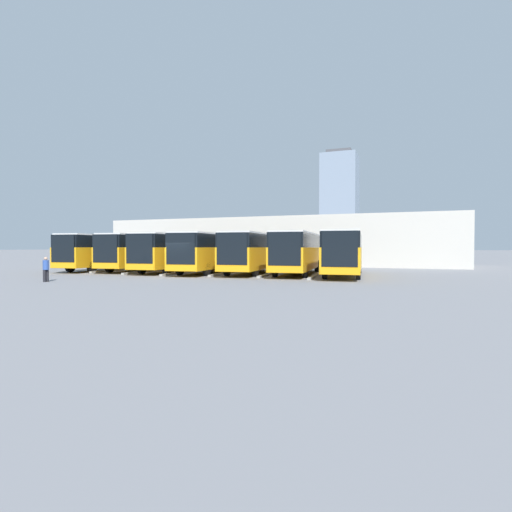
{
  "coord_description": "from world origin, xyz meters",
  "views": [
    {
      "loc": [
        -15.79,
        24.97,
        2.19
      ],
      "look_at": [
        -4.04,
        -5.67,
        1.45
      ],
      "focal_mm": 28.0,
      "sensor_mm": 36.0,
      "label": 1
    }
  ],
  "objects": [
    {
      "name": "curb_divider_5",
      "position": [
        9.33,
        -4.39,
        0.07
      ],
      "size": [
        0.91,
        6.68,
        0.15
      ],
      "primitive_type": "cube",
      "rotation": [
        0.0,
        0.0,
        0.1
      ],
      "color": "#9E9E99",
      "rests_on": "ground_plane"
    },
    {
      "name": "curb_divider_1",
      "position": [
        -5.6,
        -4.49,
        0.07
      ],
      "size": [
        0.91,
        6.68,
        0.15
      ],
      "primitive_type": "cube",
      "rotation": [
        0.0,
        0.0,
        0.1
      ],
      "color": "#9E9E99",
      "rests_on": "ground_plane"
    },
    {
      "name": "pedestrian",
      "position": [
        5.52,
        6.34,
        0.85
      ],
      "size": [
        0.39,
        0.39,
        1.57
      ],
      "rotation": [
        0.0,
        0.0,
        4.59
      ],
      "color": "black",
      "rests_on": "ground_plane"
    },
    {
      "name": "ground_plane",
      "position": [
        0.0,
        0.0,
        0.0
      ],
      "size": [
        600.0,
        600.0,
        0.0
      ],
      "primitive_type": "plane",
      "color": "gray"
    },
    {
      "name": "office_tower",
      "position": [
        25.72,
        -232.79,
        31.09
      ],
      "size": [
        21.99,
        21.99,
        63.38
      ],
      "color": "#7F8EA3",
      "rests_on": "ground_plane"
    },
    {
      "name": "curb_divider_3",
      "position": [
        1.87,
        -3.6,
        0.07
      ],
      "size": [
        0.91,
        6.68,
        0.15
      ],
      "primitive_type": "cube",
      "rotation": [
        0.0,
        0.0,
        0.1
      ],
      "color": "#9E9E99",
      "rests_on": "ground_plane"
    },
    {
      "name": "bus_0",
      "position": [
        -11.19,
        -5.69,
        1.86
      ],
      "size": [
        3.66,
        11.58,
        3.33
      ],
      "rotation": [
        0.0,
        0.0,
        0.1
      ],
      "color": "orange",
      "rests_on": "ground_plane"
    },
    {
      "name": "station_building",
      "position": [
        0.0,
        -24.64,
        2.92
      ],
      "size": [
        43.43,
        14.84,
        5.78
      ],
      "color": "beige",
      "rests_on": "ground_plane"
    },
    {
      "name": "curb_divider_2",
      "position": [
        -1.87,
        -4.23,
        0.07
      ],
      "size": [
        0.91,
        6.68,
        0.15
      ],
      "primitive_type": "cube",
      "rotation": [
        0.0,
        0.0,
        0.1
      ],
      "color": "#9E9E99",
      "rests_on": "ground_plane"
    },
    {
      "name": "bus_1",
      "position": [
        -7.46,
        -6.17,
        1.86
      ],
      "size": [
        3.66,
        11.58,
        3.33
      ],
      "rotation": [
        0.0,
        0.0,
        0.1
      ],
      "color": "orange",
      "rests_on": "ground_plane"
    },
    {
      "name": "curb_divider_4",
      "position": [
        5.6,
        -3.84,
        0.07
      ],
      "size": [
        0.91,
        6.68,
        0.15
      ],
      "primitive_type": "cube",
      "rotation": [
        0.0,
        0.0,
        0.1
      ],
      "color": "#9E9E99",
      "rests_on": "ground_plane"
    },
    {
      "name": "bus_3",
      "position": [
        -0.0,
        -5.28,
        1.86
      ],
      "size": [
        3.66,
        11.58,
        3.33
      ],
      "rotation": [
        0.0,
        0.0,
        0.1
      ],
      "color": "orange",
      "rests_on": "ground_plane"
    },
    {
      "name": "bus_4",
      "position": [
        3.73,
        -5.52,
        1.86
      ],
      "size": [
        3.66,
        11.58,
        3.33
      ],
      "rotation": [
        0.0,
        0.0,
        0.1
      ],
      "color": "orange",
      "rests_on": "ground_plane"
    },
    {
      "name": "bus_5",
      "position": [
        7.46,
        -6.07,
        1.86
      ],
      "size": [
        3.66,
        11.58,
        3.33
      ],
      "rotation": [
        0.0,
        0.0,
        0.1
      ],
      "color": "orange",
      "rests_on": "ground_plane"
    },
    {
      "name": "bus_6",
      "position": [
        11.19,
        -5.39,
        1.86
      ],
      "size": [
        3.66,
        11.58,
        3.33
      ],
      "rotation": [
        0.0,
        0.0,
        0.1
      ],
      "color": "orange",
      "rests_on": "ground_plane"
    },
    {
      "name": "curb_divider_0",
      "position": [
        -9.33,
        -4.0,
        0.07
      ],
      "size": [
        0.91,
        6.68,
        0.15
      ],
      "primitive_type": "cube",
      "rotation": [
        0.0,
        0.0,
        0.1
      ],
      "color": "#9E9E99",
      "rests_on": "ground_plane"
    },
    {
      "name": "bus_2",
      "position": [
        -3.73,
        -5.91,
        1.86
      ],
      "size": [
        3.66,
        11.58,
        3.33
      ],
      "rotation": [
        0.0,
        0.0,
        0.1
      ],
      "color": "orange",
      "rests_on": "ground_plane"
    }
  ]
}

